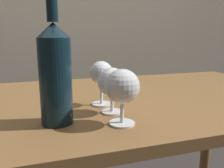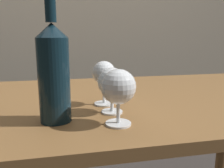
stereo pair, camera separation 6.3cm
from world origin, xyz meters
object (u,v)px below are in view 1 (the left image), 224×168
object	(u,v)px
wine_glass_merlot	(122,88)
wine_glass_amber	(112,83)
wine_glass_cabernet	(101,74)
wine_bottle	(55,72)

from	to	relation	value
wine_glass_merlot	wine_glass_amber	size ratio (longest dim) A/B	1.07
wine_glass_merlot	wine_glass_cabernet	world-z (taller)	same
wine_glass_merlot	wine_glass_cabernet	size ratio (longest dim) A/B	1.00
wine_glass_cabernet	wine_bottle	world-z (taller)	wine_bottle
wine_glass_amber	wine_glass_cabernet	size ratio (longest dim) A/B	0.93
wine_glass_amber	wine_bottle	xyz separation A→B (m)	(-0.15, -0.03, 0.04)
wine_glass_amber	wine_bottle	distance (m)	0.16
wine_glass_merlot	wine_glass_cabernet	distance (m)	0.17
wine_glass_merlot	wine_bottle	world-z (taller)	wine_bottle
wine_glass_cabernet	wine_bottle	bearing A→B (deg)	-141.15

